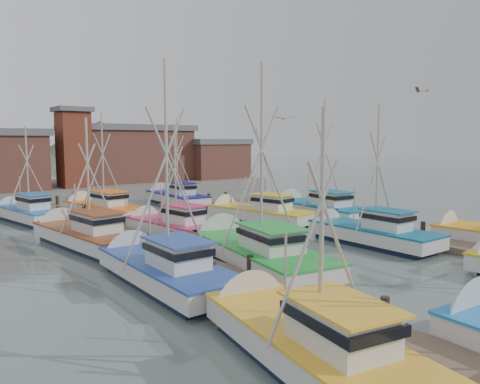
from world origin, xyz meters
TOP-DOWN VIEW (x-y plane):
  - ground at (0.00, 0.00)m, footprint 260.00×260.00m
  - dock_left at (-7.00, 4.04)m, footprint 2.30×46.00m
  - dock_right at (7.00, 4.04)m, footprint 2.30×46.00m
  - quay at (0.00, 37.00)m, footprint 44.00×16.00m
  - shed_center at (6.00, 37.00)m, footprint 14.84×9.54m
  - shed_right at (17.00, 34.00)m, footprint 8.48×6.36m
  - lookout_tower at (-2.00, 33.00)m, footprint 3.60×3.60m
  - boat_2 at (-9.61, -8.86)m, footprint 4.42×9.52m
  - boat_4 at (-3.99, 0.23)m, footprint 5.07×10.84m
  - boat_5 at (4.37, -0.41)m, footprint 3.62×8.77m
  - boat_6 at (-9.30, 0.16)m, footprint 4.20×9.28m
  - boat_8 at (-4.06, 8.63)m, footprint 3.53×8.73m
  - boat_9 at (3.99, 9.65)m, footprint 4.43×9.60m
  - boat_10 at (-9.36, 9.54)m, footprint 4.01×9.88m
  - boat_11 at (9.52, 8.43)m, footprint 4.24×10.06m
  - boat_12 at (-4.59, 19.31)m, footprint 3.92×9.46m
  - boat_13 at (4.04, 22.14)m, footprint 3.67×9.23m
  - boat_14 at (-9.95, 20.68)m, footprint 3.81×8.55m
  - gull_near at (1.29, -5.60)m, footprint 1.53×0.66m
  - gull_far at (-0.93, 1.35)m, footprint 1.53×0.66m

SIDE VIEW (x-z plane):
  - ground at x=0.00m, z-range 0.00..0.00m
  - dock_left at x=-7.00m, z-range -0.54..0.96m
  - dock_right at x=7.00m, z-range -0.54..0.96m
  - quay at x=0.00m, z-range 0.00..1.20m
  - boat_8 at x=-4.06m, z-range -3.30..4.66m
  - boat_2 at x=-9.61m, z-range -3.28..4.64m
  - boat_14 at x=-9.95m, z-range -3.31..4.67m
  - boat_10 at x=-9.36m, z-range -3.53..4.89m
  - boat_5 at x=4.37m, z-range -3.85..5.21m
  - boat_13 at x=4.04m, z-range -3.87..5.23m
  - boat_12 at x=-4.59m, z-range -3.95..5.31m
  - boat_9 at x=3.99m, z-range -4.22..5.59m
  - boat_11 at x=9.52m, z-range -4.54..5.92m
  - boat_4 at x=-3.99m, z-range -4.78..6.15m
  - boat_6 at x=-9.30m, z-range -4.49..5.87m
  - shed_right at x=17.00m, z-range 1.24..6.44m
  - shed_center at x=6.00m, z-range 1.24..8.14m
  - lookout_tower at x=-2.00m, z-range 1.30..9.80m
  - gull_far at x=-0.93m, z-range 7.36..7.60m
  - gull_near at x=1.29m, z-range 8.43..8.67m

